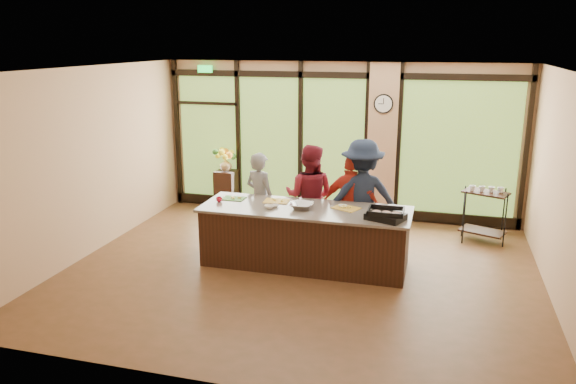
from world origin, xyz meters
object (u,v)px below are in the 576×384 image
Objects in this scene: island_base at (305,238)px; cook_right at (362,197)px; cook_left at (260,199)px; flower_stand at (227,190)px; roasting_pan at (386,216)px; bar_cart at (484,209)px.

cook_right is at bearing 45.33° from island_base.
island_base is 1.94× the size of cook_left.
cook_right is at bearing -26.30° from flower_stand.
roasting_pan is at bearing -34.60° from flower_stand.
island_base is 6.16× the size of roasting_pan.
cook_right is 3.49m from flower_stand.
cook_right reaches higher than roasting_pan.
roasting_pan is at bearing -103.26° from bar_cart.
roasting_pan reaches higher than flower_stand.
cook_left is 1.96× the size of flower_stand.
roasting_pan is at bearing -178.76° from cook_left.
bar_cart is at bearing 33.88° from island_base.
cook_left is 0.85× the size of cook_right.
flower_stand is (-2.26, 2.45, -0.03)m from island_base.
bar_cart is (2.72, 1.83, 0.15)m from island_base.
cook_right is at bearing 137.18° from roasting_pan.
island_base is at bearing 168.38° from cook_left.
island_base is 3.80× the size of flower_stand.
cook_left is at bearing 178.38° from roasting_pan.
flower_stand is 5.02m from bar_cart.
cook_left reaches higher than flower_stand.
flower_stand is at bearing -48.91° from cook_right.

